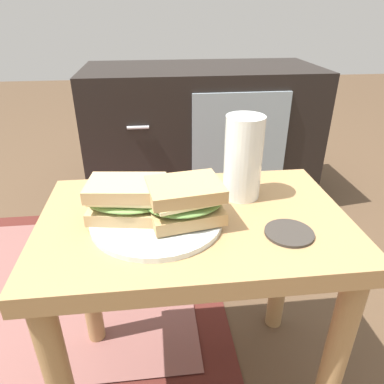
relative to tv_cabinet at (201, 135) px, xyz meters
name	(u,v)px	position (x,y,z in m)	size (l,w,h in m)	color
ground_plane	(194,378)	(-0.14, -0.95, -0.29)	(8.00, 8.00, 0.00)	#4C3826
side_table	(194,256)	(-0.14, -0.95, 0.08)	(0.56, 0.36, 0.46)	#A37A4C
tv_cabinet	(201,135)	(0.00, 0.00, 0.00)	(0.96, 0.46, 0.58)	black
area_rug	(62,284)	(-0.53, -0.58, -0.29)	(1.01, 0.89, 0.01)	#4C1E19
plate	(157,219)	(-0.21, -0.96, 0.17)	(0.23, 0.23, 0.01)	silver
sandwich_front	(127,199)	(-0.26, -0.95, 0.21)	(0.15, 0.11, 0.07)	tan
sandwich_back	(185,201)	(-0.16, -0.97, 0.22)	(0.15, 0.12, 0.07)	tan
beer_glass	(243,160)	(-0.04, -0.88, 0.25)	(0.07, 0.07, 0.16)	silver
coaster	(289,233)	(0.01, -1.02, 0.17)	(0.08, 0.08, 0.01)	#332D28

